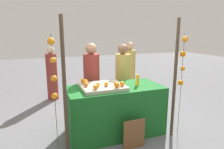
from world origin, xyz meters
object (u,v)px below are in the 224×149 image
at_px(stall_counter, 115,110).
at_px(juice_bottle, 137,80).
at_px(orange_1, 106,84).
at_px(chalkboard_sign, 134,134).
at_px(vendor_right, 123,83).
at_px(orange_0, 97,85).
at_px(vendor_left, 92,86).

height_order(stall_counter, juice_bottle, juice_bottle).
bearing_deg(orange_1, chalkboard_sign, -58.08).
xyz_separation_m(stall_counter, juice_bottle, (0.42, -0.08, 0.56)).
distance_m(orange_1, vendor_right, 1.09).
relative_size(juice_bottle, vendor_right, 0.14).
bearing_deg(orange_0, vendor_right, 44.64).
relative_size(juice_bottle, chalkboard_sign, 0.43).
distance_m(juice_bottle, vendor_left, 1.03).
distance_m(stall_counter, vendor_right, 0.91).
xyz_separation_m(stall_counter, vendor_left, (-0.26, 0.67, 0.32)).
bearing_deg(juice_bottle, orange_0, -177.93).
bearing_deg(orange_0, juice_bottle, 2.07).
xyz_separation_m(chalkboard_sign, vendor_left, (-0.36, 1.27, 0.53)).
height_order(orange_0, orange_1, orange_0).
relative_size(stall_counter, vendor_right, 1.07).
bearing_deg(stall_counter, orange_0, -163.92).
bearing_deg(vendor_right, chalkboard_sign, -105.56).
height_order(stall_counter, orange_1, orange_1).
height_order(orange_0, juice_bottle, juice_bottle).
xyz_separation_m(stall_counter, chalkboard_sign, (0.10, -0.60, -0.21)).
bearing_deg(chalkboard_sign, orange_1, 121.92).
bearing_deg(stall_counter, juice_bottle, -10.23).
relative_size(orange_0, orange_1, 1.06).
distance_m(vendor_left, vendor_right, 0.73).
height_order(vendor_left, vendor_right, vendor_left).
height_order(stall_counter, vendor_right, vendor_right).
height_order(juice_bottle, vendor_left, vendor_left).
relative_size(stall_counter, orange_0, 22.22).
relative_size(orange_1, juice_bottle, 0.34).
relative_size(orange_1, vendor_right, 0.05).
distance_m(stall_counter, chalkboard_sign, 0.64).
relative_size(chalkboard_sign, vendor_left, 0.31).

